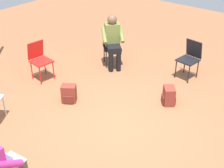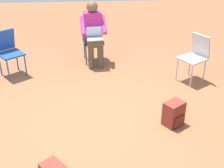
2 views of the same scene
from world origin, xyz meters
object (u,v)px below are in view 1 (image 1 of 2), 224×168
object	(u,v)px
chair_east	(39,58)
backpack_near_laptop_user	(69,94)
chair_southeast	(112,44)
backpack_by_empty_chair	(169,97)
person_in_olive	(113,39)
chair_south	(190,57)

from	to	relation	value
chair_east	backpack_near_laptop_user	distance (m)	1.25
chair_southeast	backpack_by_empty_chair	distance (m)	2.13
chair_east	person_in_olive	xyz separation A→B (m)	(-0.89, -1.46, 0.20)
chair_east	chair_south	distance (m)	3.29
chair_east	chair_south	world-z (taller)	same
chair_south	backpack_near_laptop_user	world-z (taller)	chair_south
chair_east	chair_south	size ratio (longest dim) A/B	1.00
person_in_olive	backpack_near_laptop_user	world-z (taller)	person_in_olive
chair_east	chair_southeast	xyz separation A→B (m)	(-0.76, -1.57, 0.00)
chair_south	chair_southeast	distance (m)	1.85
person_in_olive	backpack_by_empty_chair	distance (m)	2.02
chair_east	chair_southeast	bearing A→B (deg)	161.77
backpack_near_laptop_user	chair_south	bearing A→B (deg)	-119.98
chair_south	backpack_by_empty_chair	world-z (taller)	chair_south
chair_east	person_in_olive	size ratio (longest dim) A/B	0.69
chair_southeast	backpack_near_laptop_user	bearing A→B (deg)	54.35
chair_east	backpack_by_empty_chair	distance (m)	2.89
chair_southeast	backpack_near_laptop_user	size ratio (longest dim) A/B	2.36
chair_east	backpack_by_empty_chair	size ratio (longest dim) A/B	2.36
chair_south	person_in_olive	xyz separation A→B (m)	(1.66, 0.63, 0.20)
chair_south	backpack_by_empty_chair	size ratio (longest dim) A/B	2.36
chair_south	backpack_near_laptop_user	distance (m)	2.77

